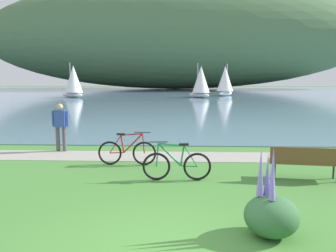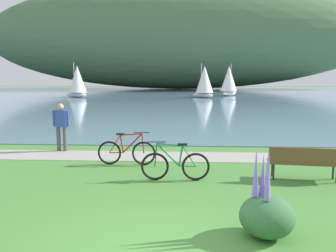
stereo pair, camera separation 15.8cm
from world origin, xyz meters
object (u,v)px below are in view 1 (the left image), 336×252
park_bench_near_camera (305,160)px  person_at_shoreline (61,124)px  bicycle_beside_path (127,152)px  bicycle_leaning_near_bench (177,165)px  sailboat_mid_bay (225,81)px  sailboat_nearest_to_shore (73,81)px  sailboat_toward_hillside (201,81)px

park_bench_near_camera → person_at_shoreline: bearing=156.5°
bicycle_beside_path → person_at_shoreline: (-2.66, 1.86, 0.58)m
bicycle_leaning_near_bench → sailboat_mid_bay: size_ratio=0.40×
sailboat_nearest_to_shore → sailboat_mid_bay: size_ratio=0.99×
person_at_shoreline → sailboat_nearest_to_shore: sailboat_nearest_to_shore is taller
park_bench_near_camera → sailboat_mid_bay: size_ratio=0.42×
bicycle_leaning_near_bench → park_bench_near_camera: bearing=2.7°
bicycle_beside_path → sailboat_mid_bay: 39.66m
bicycle_beside_path → sailboat_toward_hillside: 34.67m
bicycle_leaning_near_bench → sailboat_toward_hillside: bearing=86.2°
park_bench_near_camera → sailboat_mid_bay: (2.67, 40.30, 1.61)m
sailboat_nearest_to_shore → sailboat_mid_bay: (19.65, 4.83, 0.01)m
bicycle_leaning_near_bench → bicycle_beside_path: 2.17m
bicycle_leaning_near_bench → sailboat_nearest_to_shore: size_ratio=0.40×
bicycle_beside_path → sailboat_toward_hillside: bearing=83.5°
bicycle_leaning_near_bench → person_at_shoreline: size_ratio=1.04×
person_at_shoreline → park_bench_near_camera: bearing=-23.5°
park_bench_near_camera → sailboat_mid_bay: bearing=86.2°
park_bench_near_camera → person_at_shoreline: person_at_shoreline is taller
bicycle_beside_path → sailboat_nearest_to_shore: (-12.16, 34.08, 1.71)m
park_bench_near_camera → sailboat_nearest_to_shore: 39.36m
bicycle_leaning_near_bench → person_at_shoreline: person_at_shoreline is taller
person_at_shoreline → bicycle_leaning_near_bench: bearing=-39.1°
park_bench_near_camera → bicycle_beside_path: 5.03m
sailboat_nearest_to_shore → sailboat_mid_bay: 20.24m
sailboat_mid_bay → sailboat_toward_hillside: bearing=-128.5°
bicycle_leaning_near_bench → sailboat_toward_hillside: size_ratio=0.41×
bicycle_beside_path → park_bench_near_camera: bearing=-16.0°
park_bench_near_camera → sailboat_toward_hillside: 35.84m
bicycle_leaning_near_bench → sailboat_toward_hillside: (2.39, 35.95, 1.68)m
park_bench_near_camera → sailboat_nearest_to_shore: sailboat_nearest_to_shore is taller
bicycle_beside_path → person_at_shoreline: person_at_shoreline is taller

